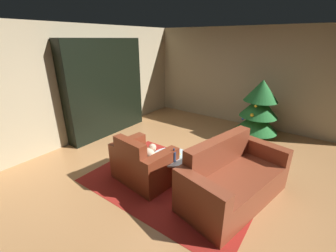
% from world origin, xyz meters
% --- Properties ---
extents(ground_plane, '(7.31, 7.31, 0.00)m').
position_xyz_m(ground_plane, '(0.00, 0.00, 0.00)').
color(ground_plane, '#B47D4B').
extents(wall_back, '(5.34, 0.06, 2.53)m').
position_xyz_m(wall_back, '(0.00, 3.08, 1.27)').
color(wall_back, tan).
rests_on(wall_back, ground).
extents(wall_left, '(0.06, 6.21, 2.53)m').
position_xyz_m(wall_left, '(-2.64, 0.00, 1.27)').
color(wall_left, tan).
rests_on(wall_left, ground).
extents(area_rug, '(2.70, 1.90, 0.01)m').
position_xyz_m(area_rug, '(0.07, -0.35, 0.00)').
color(area_rug, maroon).
rests_on(area_rug, ground).
extents(bookshelf_unit, '(0.32, 2.09, 2.25)m').
position_xyz_m(bookshelf_unit, '(-2.40, 0.55, 1.12)').
color(bookshelf_unit, black).
rests_on(bookshelf_unit, ground).
extents(armchair_red, '(1.03, 0.78, 0.82)m').
position_xyz_m(armchair_red, '(-0.35, -0.60, 0.30)').
color(armchair_red, maroon).
rests_on(armchair_red, ground).
extents(couch_red, '(1.18, 1.85, 0.89)m').
position_xyz_m(couch_red, '(1.01, -0.16, 0.31)').
color(couch_red, brown).
rests_on(couch_red, ground).
extents(coffee_table, '(0.63, 0.63, 0.44)m').
position_xyz_m(coffee_table, '(0.01, -0.30, 0.39)').
color(coffee_table, black).
rests_on(coffee_table, ground).
extents(book_stack_on_table, '(0.22, 0.20, 0.11)m').
position_xyz_m(book_stack_on_table, '(0.06, -0.31, 0.49)').
color(book_stack_on_table, '#407249').
rests_on(book_stack_on_table, coffee_table).
extents(bottle_on_table, '(0.06, 0.06, 0.23)m').
position_xyz_m(bottle_on_table, '(0.14, -0.41, 0.53)').
color(bottle_on_table, navy).
rests_on(bottle_on_table, coffee_table).
extents(decorated_tree, '(0.96, 0.96, 1.39)m').
position_xyz_m(decorated_tree, '(0.67, 2.32, 0.72)').
color(decorated_tree, brown).
rests_on(decorated_tree, ground).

